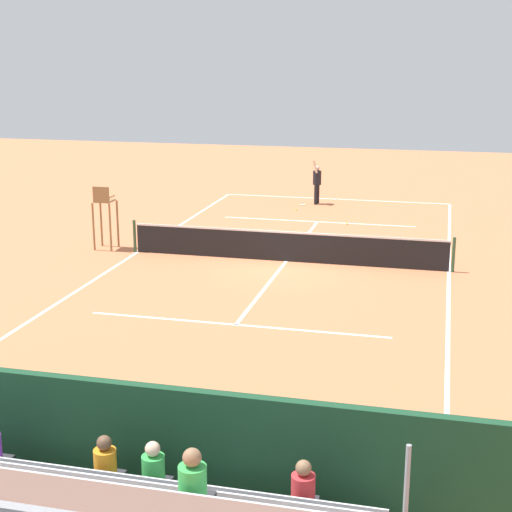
{
  "coord_description": "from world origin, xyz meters",
  "views": [
    {
      "loc": [
        -4.69,
        23.12,
        6.4
      ],
      "look_at": [
        0.0,
        4.0,
        1.2
      ],
      "focal_mm": 54.32,
      "sensor_mm": 36.0,
      "label": 1
    }
  ],
  "objects_px": {
    "tennis_net": "(286,246)",
    "courtside_bench": "(305,471)",
    "equipment_bag": "(204,486)",
    "tennis_player": "(317,181)",
    "tennis_racket": "(303,204)",
    "tennis_ball_near": "(347,224)",
    "umpire_chair": "(104,210)",
    "tennis_ball_far": "(296,210)",
    "bleacher_stand": "(48,500)"
  },
  "relations": [
    {
      "from": "umpire_chair",
      "to": "equipment_bag",
      "type": "xyz_separation_m",
      "value": [
        -7.72,
        13.53,
        -1.13
      ]
    },
    {
      "from": "equipment_bag",
      "to": "tennis_racket",
      "type": "distance_m",
      "value": 22.91
    },
    {
      "from": "tennis_net",
      "to": "tennis_player",
      "type": "bearing_deg",
      "value": -86.22
    },
    {
      "from": "umpire_chair",
      "to": "tennis_ball_far",
      "type": "height_order",
      "value": "umpire_chair"
    },
    {
      "from": "courtside_bench",
      "to": "equipment_bag",
      "type": "distance_m",
      "value": 1.53
    },
    {
      "from": "tennis_net",
      "to": "tennis_racket",
      "type": "relative_size",
      "value": 17.63
    },
    {
      "from": "equipment_bag",
      "to": "tennis_racket",
      "type": "bearing_deg",
      "value": -83.19
    },
    {
      "from": "tennis_net",
      "to": "equipment_bag",
      "type": "distance_m",
      "value": 13.49
    },
    {
      "from": "tennis_ball_far",
      "to": "tennis_player",
      "type": "bearing_deg",
      "value": -110.41
    },
    {
      "from": "umpire_chair",
      "to": "tennis_player",
      "type": "distance_m",
      "value": 11.04
    },
    {
      "from": "tennis_net",
      "to": "tennis_racket",
      "type": "xyz_separation_m",
      "value": [
        1.2,
        -9.35,
        -0.49
      ]
    },
    {
      "from": "tennis_net",
      "to": "bleacher_stand",
      "type": "height_order",
      "value": "bleacher_stand"
    },
    {
      "from": "tennis_racket",
      "to": "umpire_chair",
      "type": "bearing_deg",
      "value": 61.52
    },
    {
      "from": "tennis_net",
      "to": "courtside_bench",
      "type": "xyz_separation_m",
      "value": [
        -3.0,
        13.27,
        0.06
      ]
    },
    {
      "from": "bleacher_stand",
      "to": "tennis_player",
      "type": "distance_m",
      "value": 24.97
    },
    {
      "from": "umpire_chair",
      "to": "tennis_ball_far",
      "type": "bearing_deg",
      "value": -122.05
    },
    {
      "from": "tennis_ball_near",
      "to": "tennis_ball_far",
      "type": "bearing_deg",
      "value": -42.93
    },
    {
      "from": "equipment_bag",
      "to": "tennis_ball_near",
      "type": "xyz_separation_m",
      "value": [
        0.33,
        -19.23,
        -0.15
      ]
    },
    {
      "from": "tennis_net",
      "to": "umpire_chair",
      "type": "height_order",
      "value": "umpire_chair"
    },
    {
      "from": "tennis_net",
      "to": "bleacher_stand",
      "type": "xyz_separation_m",
      "value": [
        -0.06,
        15.3,
        0.4
      ]
    },
    {
      "from": "tennis_net",
      "to": "tennis_racket",
      "type": "bearing_deg",
      "value": -82.7
    },
    {
      "from": "bleacher_stand",
      "to": "tennis_ball_near",
      "type": "bearing_deg",
      "value": -93.05
    },
    {
      "from": "umpire_chair",
      "to": "tennis_ball_near",
      "type": "relative_size",
      "value": 32.42
    },
    {
      "from": "tennis_player",
      "to": "tennis_ball_far",
      "type": "relative_size",
      "value": 29.18
    },
    {
      "from": "courtside_bench",
      "to": "tennis_racket",
      "type": "distance_m",
      "value": 23.01
    },
    {
      "from": "equipment_bag",
      "to": "tennis_ball_near",
      "type": "bearing_deg",
      "value": -89.0
    },
    {
      "from": "tennis_net",
      "to": "tennis_ball_near",
      "type": "relative_size",
      "value": 156.06
    },
    {
      "from": "tennis_racket",
      "to": "tennis_ball_near",
      "type": "xyz_separation_m",
      "value": [
        -2.38,
        3.52,
        0.02
      ]
    },
    {
      "from": "courtside_bench",
      "to": "tennis_ball_near",
      "type": "relative_size",
      "value": 27.27
    },
    {
      "from": "tennis_net",
      "to": "tennis_player",
      "type": "distance_m",
      "value": 9.69
    },
    {
      "from": "bleacher_stand",
      "to": "equipment_bag",
      "type": "bearing_deg",
      "value": -127.56
    },
    {
      "from": "tennis_net",
      "to": "bleacher_stand",
      "type": "distance_m",
      "value": 15.31
    },
    {
      "from": "umpire_chair",
      "to": "equipment_bag",
      "type": "relative_size",
      "value": 2.38
    },
    {
      "from": "bleacher_stand",
      "to": "tennis_player",
      "type": "relative_size",
      "value": 4.7
    },
    {
      "from": "courtside_bench",
      "to": "tennis_net",
      "type": "bearing_deg",
      "value": -77.26
    },
    {
      "from": "equipment_bag",
      "to": "tennis_racket",
      "type": "height_order",
      "value": "equipment_bag"
    },
    {
      "from": "courtside_bench",
      "to": "tennis_ball_near",
      "type": "xyz_separation_m",
      "value": [
        1.81,
        -19.1,
        -0.53
      ]
    },
    {
      "from": "umpire_chair",
      "to": "tennis_racket",
      "type": "relative_size",
      "value": 3.66
    },
    {
      "from": "tennis_net",
      "to": "tennis_racket",
      "type": "height_order",
      "value": "tennis_net"
    },
    {
      "from": "tennis_net",
      "to": "courtside_bench",
      "type": "height_order",
      "value": "tennis_net"
    },
    {
      "from": "umpire_chair",
      "to": "tennis_racket",
      "type": "xyz_separation_m",
      "value": [
        -5.0,
        -9.22,
        -1.3
      ]
    },
    {
      "from": "courtside_bench",
      "to": "tennis_ball_near",
      "type": "height_order",
      "value": "courtside_bench"
    },
    {
      "from": "tennis_ball_near",
      "to": "bleacher_stand",
      "type": "bearing_deg",
      "value": 86.95
    },
    {
      "from": "equipment_bag",
      "to": "tennis_player",
      "type": "xyz_separation_m",
      "value": [
        2.16,
        -23.06,
        0.84
      ]
    },
    {
      "from": "umpire_chair",
      "to": "tennis_ball_near",
      "type": "bearing_deg",
      "value": -142.35
    },
    {
      "from": "courtside_bench",
      "to": "tennis_player",
      "type": "distance_m",
      "value": 23.22
    },
    {
      "from": "tennis_net",
      "to": "tennis_ball_near",
      "type": "xyz_separation_m",
      "value": [
        -1.19,
        -5.83,
        -0.47
      ]
    },
    {
      "from": "bleacher_stand",
      "to": "tennis_racket",
      "type": "height_order",
      "value": "bleacher_stand"
    },
    {
      "from": "tennis_net",
      "to": "tennis_ball_near",
      "type": "bearing_deg",
      "value": -101.51
    },
    {
      "from": "tennis_ball_far",
      "to": "bleacher_stand",
      "type": "bearing_deg",
      "value": 93.15
    }
  ]
}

